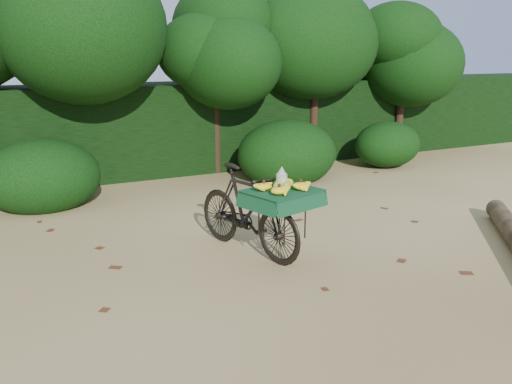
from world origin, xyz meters
name	(u,v)px	position (x,y,z in m)	size (l,w,h in m)	color
ground	(360,266)	(0.00, 0.00, 0.00)	(80.00, 80.00, 0.00)	tan
vendor_bicycle	(249,210)	(-0.97, 0.98, 0.56)	(1.10, 1.94, 1.10)	black
hedge_backdrop	(180,126)	(0.00, 6.30, 0.90)	(26.00, 1.80, 1.80)	black
tree_row	(159,75)	(-0.65, 5.50, 2.00)	(14.50, 2.00, 4.00)	black
bush_clumps	(241,161)	(0.50, 4.30, 0.45)	(8.80, 1.70, 0.90)	black
leaf_litter	(328,248)	(0.00, 0.65, 0.01)	(7.00, 7.30, 0.01)	#542C16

